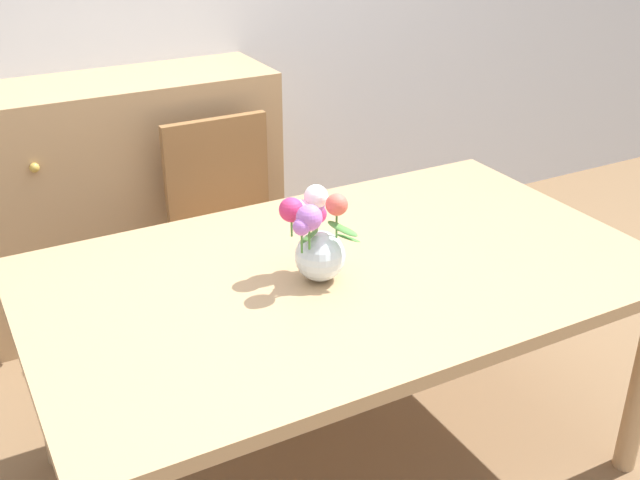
{
  "coord_description": "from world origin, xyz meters",
  "views": [
    {
      "loc": [
        -0.97,
        -1.66,
        1.77
      ],
      "look_at": [
        -0.09,
        -0.02,
        0.85
      ],
      "focal_mm": 42.93,
      "sensor_mm": 36.0,
      "label": 1
    }
  ],
  "objects_px": {
    "dresser": "(110,200)",
    "flower_vase": "(316,237)",
    "dining_table": "(343,290)",
    "chair_far": "(229,220)"
  },
  "relations": [
    {
      "from": "chair_far",
      "to": "flower_vase",
      "type": "xyz_separation_m",
      "value": [
        -0.09,
        -0.88,
        0.33
      ]
    },
    {
      "from": "dresser",
      "to": "dining_table",
      "type": "bearing_deg",
      "value": -75.22
    },
    {
      "from": "dresser",
      "to": "flower_vase",
      "type": "height_order",
      "value": "dresser"
    },
    {
      "from": "flower_vase",
      "to": "dresser",
      "type": "bearing_deg",
      "value": 100.87
    },
    {
      "from": "dining_table",
      "to": "flower_vase",
      "type": "bearing_deg",
      "value": -173.11
    },
    {
      "from": "dining_table",
      "to": "flower_vase",
      "type": "distance_m",
      "value": 0.22
    },
    {
      "from": "dresser",
      "to": "flower_vase",
      "type": "xyz_separation_m",
      "value": [
        0.26,
        -1.34,
        0.35
      ]
    },
    {
      "from": "dresser",
      "to": "flower_vase",
      "type": "bearing_deg",
      "value": -79.13
    },
    {
      "from": "chair_far",
      "to": "dining_table",
      "type": "bearing_deg",
      "value": 90.25
    },
    {
      "from": "dining_table",
      "to": "chair_far",
      "type": "relative_size",
      "value": 1.98
    }
  ]
}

